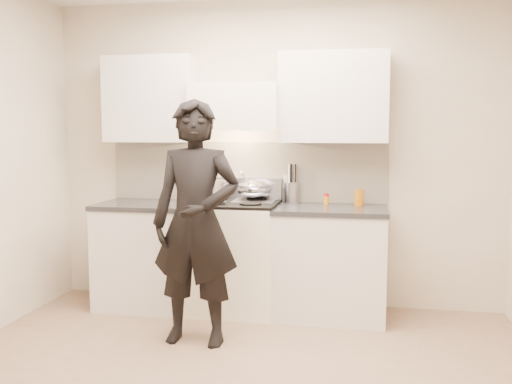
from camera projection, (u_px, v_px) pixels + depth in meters
ground_plane at (229, 383)px, 3.51m from camera, size 4.00×4.00×0.00m
room_shell at (233, 123)px, 3.71m from camera, size 4.04×3.54×2.70m
stove at (233, 256)px, 4.91m from camera, size 0.76×0.65×0.96m
counter_right at (330, 262)px, 4.76m from camera, size 0.92×0.67×0.92m
counter_left at (148, 254)px, 5.05m from camera, size 0.82×0.67×0.92m
wok at (254, 189)px, 4.96m from camera, size 0.32×0.39×0.26m
stock_pot at (210, 191)px, 4.74m from camera, size 0.38×0.31×0.18m
utensil_crock at (292, 191)px, 5.00m from camera, size 0.13×0.13×0.34m
spice_jar at (326, 199)px, 4.90m from camera, size 0.04×0.04×0.09m
oil_glass at (359, 198)px, 4.79m from camera, size 0.08×0.08×0.14m
person at (196, 223)px, 4.11m from camera, size 0.66×0.44×1.78m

